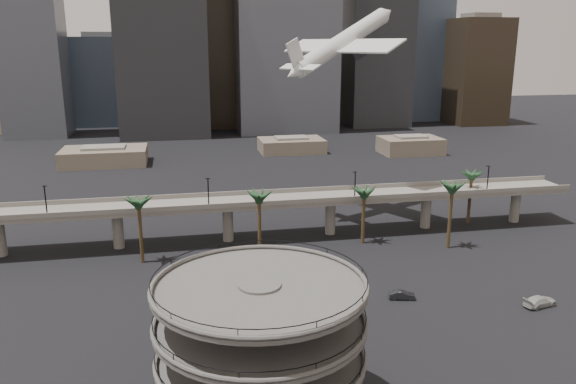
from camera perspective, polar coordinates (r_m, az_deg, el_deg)
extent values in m
cylinder|color=#4D4B47|center=(61.47, -2.79, -16.35)|extent=(4.40, 4.40, 16.50)
torus|color=black|center=(63.05, -2.76, -18.64)|extent=(21.80, 21.80, 0.10)
cylinder|color=#4D4B47|center=(61.59, -2.79, -16.52)|extent=(22.00, 22.00, 0.45)
torus|color=#4D4B47|center=(61.35, -2.80, -16.15)|extent=(22.20, 22.20, 0.50)
torus|color=black|center=(60.94, -2.81, -15.50)|extent=(21.80, 21.80, 0.10)
cylinder|color=#4D4B47|center=(59.61, -2.84, -13.24)|extent=(22.00, 22.00, 0.45)
torus|color=#4D4B47|center=(59.39, -2.85, -12.83)|extent=(22.20, 22.20, 0.50)
torus|color=black|center=(59.02, -2.86, -12.15)|extent=(21.80, 21.80, 0.10)
cylinder|color=#4D4B47|center=(57.84, -2.89, -9.74)|extent=(22.00, 22.00, 0.45)
torus|color=#4D4B47|center=(57.64, -2.90, -9.31)|extent=(22.20, 22.20, 0.50)
torus|color=black|center=(57.32, -2.91, -8.58)|extent=(21.80, 21.80, 0.10)
cube|color=slate|center=(117.34, -0.82, -0.90)|extent=(130.00, 9.00, 0.90)
cube|color=slate|center=(112.84, -0.41, -1.07)|extent=(130.00, 0.30, 1.00)
cube|color=slate|center=(121.38, -1.21, 0.07)|extent=(130.00, 0.30, 1.00)
cylinder|color=slate|center=(121.76, -27.26, -4.08)|extent=(2.20, 2.20, 8.00)
cylinder|color=slate|center=(117.44, -16.89, -3.69)|extent=(2.20, 2.20, 8.00)
cylinder|color=slate|center=(117.15, -6.12, -3.16)|extent=(2.20, 2.20, 8.00)
cylinder|color=slate|center=(120.93, 4.32, -2.54)|extent=(2.20, 2.20, 8.00)
cylinder|color=slate|center=(128.43, 13.83, -1.90)|extent=(2.20, 2.20, 8.00)
cylinder|color=slate|center=(139.03, 22.08, -1.30)|extent=(2.20, 2.20, 8.00)
cylinder|color=black|center=(113.44, -23.39, -0.87)|extent=(0.24, 0.24, 6.00)
cylinder|color=black|center=(110.89, -8.09, -0.11)|extent=(0.24, 0.24, 6.00)
cylinder|color=black|center=(116.30, 6.82, 0.63)|extent=(0.24, 0.24, 6.00)
cylinder|color=black|center=(128.66, 19.64, 1.24)|extent=(0.24, 0.24, 6.00)
cylinder|color=#49381F|center=(106.59, -2.92, -3.64)|extent=(0.70, 0.70, 12.15)
ellipsoid|color=#1B3B20|center=(104.73, -2.96, -0.28)|extent=(4.40, 4.40, 2.00)
cylinder|color=#49381F|center=(115.52, 7.66, -2.64)|extent=(0.70, 0.70, 10.80)
ellipsoid|color=#1B3B20|center=(113.93, 7.76, 0.15)|extent=(4.40, 4.40, 2.00)
cylinder|color=#49381F|center=(116.17, 16.13, -2.54)|extent=(0.70, 0.70, 12.60)
ellipsoid|color=#1B3B20|center=(114.42, 16.37, 0.66)|extent=(4.40, 4.40, 2.00)
cylinder|color=#49381F|center=(133.74, 17.97, -0.72)|extent=(0.70, 0.70, 11.25)
ellipsoid|color=#1B3B20|center=(132.33, 18.18, 1.79)|extent=(4.40, 4.40, 2.00)
cylinder|color=#49381F|center=(107.84, -14.75, -4.04)|extent=(0.70, 0.70, 11.70)
ellipsoid|color=#1B3B20|center=(106.04, -14.97, -0.84)|extent=(4.40, 4.40, 2.00)
cube|color=brown|center=(201.05, -18.14, 3.46)|extent=(28.00, 18.00, 5.50)
cube|color=slate|center=(200.49, -18.21, 4.34)|extent=(14.00, 9.00, 0.80)
cube|color=brown|center=(213.69, 0.34, 4.77)|extent=(24.00, 16.00, 5.00)
cube|color=slate|center=(213.20, 0.34, 5.54)|extent=(12.00, 8.00, 0.80)
cube|color=brown|center=(215.24, 12.32, 4.64)|extent=(22.00, 15.00, 6.00)
cube|color=slate|center=(214.68, 12.37, 5.53)|extent=(11.00, 7.50, 0.80)
cube|color=#4C515A|center=(272.70, -24.53, 12.52)|extent=(26.00, 24.00, 70.00)
cube|color=#3A485A|center=(303.60, -18.13, 10.66)|extent=(30.00, 30.00, 43.08)
cube|color=slate|center=(303.09, -18.48, 14.94)|extent=(16.50, 16.50, 2.40)
cube|color=black|center=(256.30, -12.85, 16.61)|extent=(38.00, 30.00, 98.72)
cube|color=#2C2318|center=(282.23, -6.33, 14.85)|extent=(28.00, 26.00, 80.77)
cube|color=#4C515A|center=(266.28, -0.37, 17.85)|extent=(45.00, 32.00, 107.70)
cube|color=gray|center=(306.26, 3.05, 10.88)|extent=(24.00, 24.00, 37.69)
cube|color=slate|center=(305.55, 3.10, 14.63)|extent=(13.20, 13.20, 2.40)
cube|color=black|center=(288.42, 8.98, 15.21)|extent=(30.00, 28.00, 85.26)
cube|color=#3A485A|center=(317.08, 12.34, 12.98)|extent=(34.00, 30.00, 62.82)
cube|color=#2C2318|center=(305.99, 18.56, 11.49)|extent=(26.00, 26.00, 52.05)
cube|color=slate|center=(305.98, 18.99, 16.58)|extent=(14.30, 14.30, 2.40)
cube|color=gray|center=(319.22, -4.42, 10.69)|extent=(22.00, 22.00, 34.10)
cube|color=slate|center=(318.44, -4.49, 13.97)|extent=(12.10, 12.10, 2.40)
cylinder|color=silver|center=(131.71, 5.60, 15.00)|extent=(26.70, 17.70, 15.36)
cone|color=silver|center=(143.22, 9.98, 17.46)|extent=(6.17, 5.76, 4.97)
cone|color=silver|center=(121.32, 0.56, 11.98)|extent=(5.81, 5.31, 4.59)
cube|color=silver|center=(131.18, 5.37, 14.56)|extent=(21.53, 30.68, 3.09)
cube|color=silver|center=(122.46, 1.19, 12.58)|extent=(7.42, 10.37, 1.26)
cube|color=silver|center=(121.58, 0.77, 13.85)|extent=(4.88, 3.05, 6.69)
cylinder|color=#28282D|center=(136.02, 3.84, 14.12)|extent=(5.32, 4.30, 3.72)
cylinder|color=#28282D|center=(128.08, 7.65, 13.98)|extent=(5.32, 4.30, 3.72)
imported|color=#C04F1B|center=(84.69, -2.33, -12.69)|extent=(4.39, 2.80, 1.39)
imported|color=black|center=(93.50, 11.49, -10.21)|extent=(4.49, 2.43, 1.40)
imported|color=#B4B4B0|center=(97.70, 24.23, -10.08)|extent=(6.03, 3.49, 1.64)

